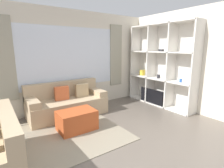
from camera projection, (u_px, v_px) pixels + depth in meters
The scene contains 7 objects.
ground_plane at pixel (138, 154), 2.86m from camera, with size 16.00×16.00×0.00m, color #665B51.
wall_back at pixel (70, 61), 4.79m from camera, with size 6.21×0.11×2.70m.
wall_right at pixel (171, 60), 5.11m from camera, with size 0.07×3.94×2.70m, color beige.
area_rug at pixel (54, 137), 3.38m from camera, with size 2.67×2.03×0.01m, color gray.
shelving_unit at pixel (161, 67), 5.17m from camera, with size 0.42×2.20×2.37m.
couch_main at pixel (67, 103), 4.48m from camera, with size 1.92×0.83×0.83m.
ottoman at pixel (77, 120), 3.66m from camera, with size 0.76×0.52×0.42m.
Camera 1 is at (-1.83, -1.84, 1.71)m, focal length 28.00 mm.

